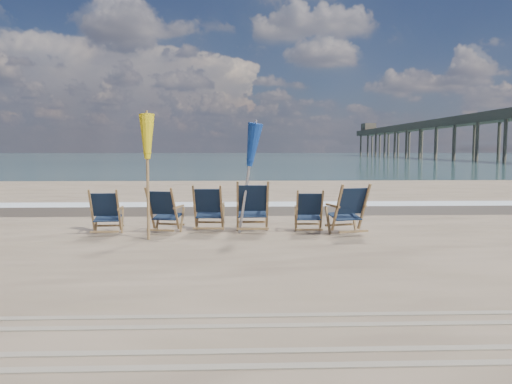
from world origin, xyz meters
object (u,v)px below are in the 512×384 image
umbrella_blue (247,150)px  fishing_pier (470,132)px  beach_chair_3 (267,207)px  beach_chair_4 (322,211)px  beach_chair_5 (364,209)px  umbrella_yellow (147,143)px  beach_chair_2 (221,208)px  beach_chair_0 (119,212)px  beach_chair_1 (175,211)px

umbrella_blue → fishing_pier: 80.85m
beach_chair_3 → beach_chair_4: (1.10, -0.08, -0.09)m
beach_chair_5 → umbrella_yellow: umbrella_yellow is taller
beach_chair_2 → beach_chair_3: size_ratio=0.91×
beach_chair_2 → umbrella_blue: (0.52, -0.21, 1.20)m
beach_chair_3 → beach_chair_5: 1.93m
beach_chair_3 → umbrella_blue: bearing=13.3°
beach_chair_0 → beach_chair_5: (4.86, -0.15, 0.06)m
beach_chair_4 → fishing_pier: size_ratio=0.01×
beach_chair_4 → beach_chair_1: bearing=3.4°
beach_chair_0 → umbrella_yellow: size_ratio=0.40×
beach_chair_1 → beach_chair_4: size_ratio=1.06×
beach_chair_2 → beach_chair_5: (2.84, -0.44, 0.03)m
beach_chair_1 → umbrella_yellow: size_ratio=0.41×
umbrella_yellow → umbrella_blue: size_ratio=1.06×
beach_chair_1 → beach_chair_4: beach_chair_1 is taller
beach_chair_4 → beach_chair_5: bearing=165.3°
beach_chair_2 → beach_chair_4: beach_chair_2 is taller
beach_chair_5 → umbrella_yellow: bearing=-12.0°
beach_chair_5 → umbrella_yellow: 4.41m
fishing_pier → umbrella_yellow: bearing=-119.2°
beach_chair_0 → beach_chair_1: size_ratio=0.97×
beach_chair_4 → umbrella_yellow: size_ratio=0.38×
beach_chair_2 → fishing_pier: fishing_pier is taller
beach_chair_0 → umbrella_blue: bearing=179.0°
umbrella_yellow → beach_chair_2: bearing=25.3°
beach_chair_2 → beach_chair_3: 0.95m
beach_chair_2 → umbrella_yellow: size_ratio=0.42×
beach_chair_0 → beach_chair_4: 4.06m
beach_chair_0 → umbrella_yellow: bearing=148.3°
beach_chair_2 → beach_chair_4: size_ratio=1.10×
beach_chair_0 → beach_chair_2: size_ratio=0.94×
beach_chair_2 → fishing_pier: bearing=-114.6°
umbrella_blue → beach_chair_5: bearing=-5.6°
beach_chair_1 → umbrella_yellow: (-0.46, -0.41, 1.34)m
umbrella_blue → fishing_pier: bearing=61.8°
beach_chair_1 → beach_chair_2: beach_chair_2 is taller
beach_chair_4 → beach_chair_2: bearing=-2.9°
beach_chair_2 → umbrella_blue: umbrella_blue is taller
umbrella_blue → beach_chair_3: bearing=13.3°
beach_chair_1 → beach_chair_5: 3.76m
beach_chair_1 → fishing_pier: fishing_pier is taller
beach_chair_2 → beach_chair_3: bearing=177.1°
beach_chair_3 → beach_chair_1: bearing=3.8°
beach_chair_4 → beach_chair_5: beach_chair_5 is taller
beach_chair_0 → beach_chair_1: bearing=-180.0°
beach_chair_3 → fishing_pier: bearing=-118.0°
beach_chair_0 → beach_chair_5: beach_chair_5 is taller
beach_chair_3 → umbrella_yellow: size_ratio=0.46×
beach_chair_4 → umbrella_yellow: bearing=10.1°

